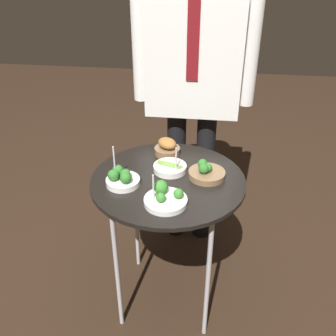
% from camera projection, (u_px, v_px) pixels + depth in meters
% --- Properties ---
extents(ground_plane, '(8.00, 8.00, 0.00)m').
position_uv_depth(ground_plane, '(168.00, 294.00, 1.93)').
color(ground_plane, black).
extents(serving_cart, '(0.65, 0.65, 0.71)m').
position_uv_depth(serving_cart, '(168.00, 189.00, 1.59)').
color(serving_cart, black).
rests_on(serving_cart, ground_plane).
extents(bowl_broccoli_far_rim, '(0.16, 0.16, 0.12)m').
position_uv_depth(bowl_broccoli_far_rim, '(165.00, 198.00, 1.41)').
color(bowl_broccoli_far_rim, white).
rests_on(bowl_broccoli_far_rim, serving_cart).
extents(bowl_broccoli_center, '(0.15, 0.15, 0.07)m').
position_uv_depth(bowl_broccoli_center, '(206.00, 172.00, 1.56)').
color(bowl_broccoli_center, brown).
rests_on(bowl_broccoli_center, serving_cart).
extents(bowl_asparagus_mid_right, '(0.14, 0.14, 0.13)m').
position_uv_depth(bowl_asparagus_mid_right, '(169.00, 168.00, 1.61)').
color(bowl_asparagus_mid_right, silver).
rests_on(bowl_asparagus_mid_right, serving_cart).
extents(bowl_roast_mid_left, '(0.12, 0.12, 0.08)m').
position_uv_depth(bowl_roast_mid_left, '(167.00, 148.00, 1.73)').
color(bowl_roast_mid_left, brown).
rests_on(bowl_roast_mid_left, serving_cart).
extents(bowl_broccoli_back_right, '(0.14, 0.14, 0.16)m').
position_uv_depth(bowl_broccoli_back_right, '(122.00, 178.00, 1.51)').
color(bowl_broccoli_back_right, white).
rests_on(bowl_broccoli_back_right, serving_cart).
extents(waiter_figure, '(0.61, 0.23, 1.64)m').
position_uv_depth(waiter_figure, '(194.00, 67.00, 1.82)').
color(waiter_figure, black).
rests_on(waiter_figure, ground_plane).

